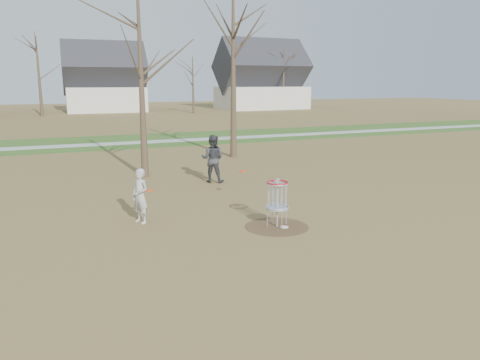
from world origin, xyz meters
The scene contains 11 objects.
ground centered at (0.00, 0.00, 0.00)m, with size 160.00×160.00×0.00m, color brown.
green_band centered at (0.00, 21.00, 0.01)m, with size 160.00×8.00×0.01m, color #2D5119.
footpath centered at (0.00, 20.00, 0.01)m, with size 160.00×1.50×0.01m, color #9E9E99.
dirt_circle centered at (0.00, 0.00, 0.01)m, with size 1.80×1.80×0.01m, color #47331E.
player_standing centered at (-3.45, 1.87, 0.80)m, with size 0.58×0.38×1.59m, color #AFAFAF.
player_throwing centered at (0.32, 6.34, 0.96)m, with size 0.93×0.73×1.92m, color #323437.
disc_grounded centered at (0.16, -0.15, 0.02)m, with size 0.22×0.22×0.02m, color white.
discs_in_play centered at (-1.41, 2.36, 1.03)m, with size 3.69×1.68×0.08m.
disc_golf_basket centered at (0.00, 0.00, 0.91)m, with size 0.64×0.64×1.35m.
bare_trees centered at (1.78, 35.79, 5.35)m, with size 52.62×44.98×9.00m.
houses_row centered at (4.32, 52.56, 3.52)m, with size 56.51×10.01×7.26m.
Camera 1 is at (-5.82, -11.26, 4.04)m, focal length 35.00 mm.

